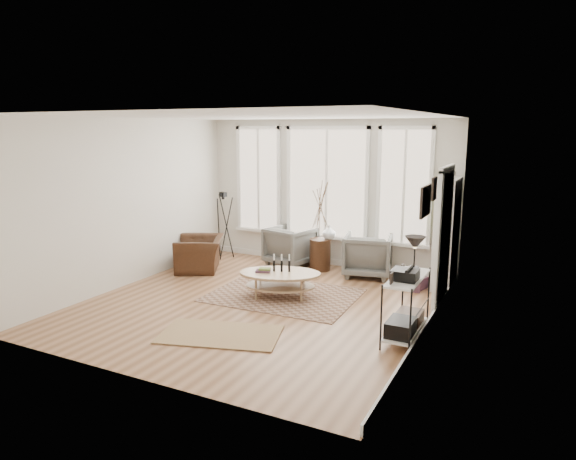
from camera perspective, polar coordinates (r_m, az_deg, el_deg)
The scene contains 17 objects.
room at distance 7.85m, azimuth -3.05°, elevation 1.72°, with size 5.50×5.54×2.90m.
bay_window at distance 10.24m, azimuth 4.31°, elevation 4.96°, with size 4.14×0.12×2.24m.
door at distance 8.12m, azimuth 16.94°, elevation -0.62°, with size 0.09×1.06×2.22m.
bookcase at distance 9.21m, azimuth 17.22°, elevation -0.33°, with size 0.31×0.85×2.06m.
low_shelf at distance 6.94m, azimuth 13.02°, elevation -7.65°, with size 0.38×1.08×1.30m.
wall_art at distance 6.61m, azimuth 15.27°, elevation 3.49°, with size 0.04×0.88×0.44m.
rug_main at distance 8.57m, azimuth -0.50°, elevation -7.25°, with size 2.35×1.76×0.01m, color brown.
rug_runner at distance 7.08m, azimuth -7.54°, elevation -11.38°, with size 1.59×0.88×0.01m, color brown.
coffee_table at distance 8.41m, azimuth -0.93°, elevation -5.33°, with size 1.52×1.23×0.61m.
armchair_left at distance 10.36m, azimuth 0.31°, elevation -1.77°, with size 0.84×0.86×0.78m, color slate.
armchair_right at distance 9.70m, azimuth 8.87°, elevation -2.76°, with size 0.85×0.88×0.80m, color slate.
side_table at distance 9.90m, azimuth 3.61°, elevation 0.20°, with size 0.41×0.41×1.72m.
vase at distance 9.94m, azimuth 4.58°, elevation -0.24°, with size 0.26×0.26×0.27m, color silver.
accent_chair at distance 10.14m, azimuth -9.77°, elevation -2.61°, with size 0.87×0.99×0.64m, color #381F11.
tripod_camera at distance 10.95m, azimuth -7.14°, elevation 0.25°, with size 0.50×0.50×1.41m.
book_stack_near at distance 9.17m, azimuth 14.18°, elevation -5.72°, with size 0.25×0.31×0.20m, color maroon.
book_stack_far at distance 9.04m, azimuth 13.96°, elevation -6.16°, with size 0.18×0.22×0.14m, color maroon.
Camera 1 is at (3.85, -6.70, 2.72)m, focal length 32.00 mm.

